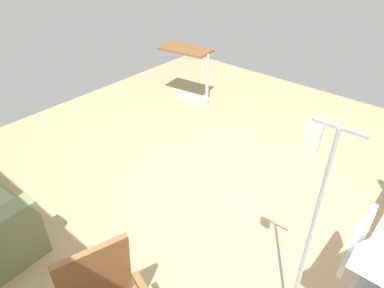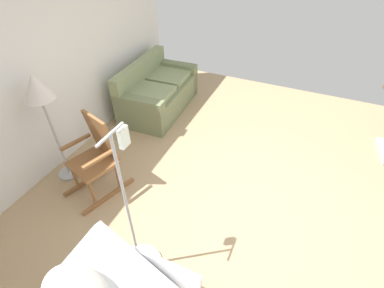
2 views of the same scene
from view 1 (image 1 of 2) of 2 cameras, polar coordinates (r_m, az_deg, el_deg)
ground_plane at (r=3.80m, az=5.15°, el=-8.66°), size 6.62×6.62×0.00m
overbed_table at (r=5.58m, az=-0.31°, el=12.42°), size 0.87×0.50×0.84m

